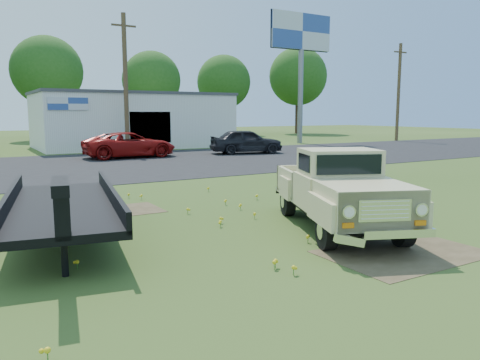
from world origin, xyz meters
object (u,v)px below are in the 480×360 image
(dark_sedan, at_px, (246,141))
(flatbed_trailer, at_px, (62,200))
(vintage_pickup_truck, at_px, (338,189))
(billboard, at_px, (301,43))
(red_pickup, at_px, (130,145))

(dark_sedan, bearing_deg, flatbed_trailer, 153.10)
(vintage_pickup_truck, xyz_separation_m, dark_sedan, (8.60, 18.07, -0.12))
(flatbed_trailer, distance_m, dark_sedan, 21.26)
(billboard, relative_size, dark_sedan, 2.39)
(vintage_pickup_truck, relative_size, dark_sedan, 1.08)
(billboard, distance_m, vintage_pickup_truck, 31.90)
(billboard, xyz_separation_m, flatbed_trailer, (-23.79, -22.84, -7.70))
(dark_sedan, bearing_deg, billboard, -39.79)
(vintage_pickup_truck, height_order, dark_sedan, vintage_pickup_truck)
(billboard, height_order, dark_sedan, billboard)
(billboard, distance_m, red_pickup, 19.61)
(red_pickup, bearing_deg, dark_sedan, -100.19)
(billboard, height_order, red_pickup, billboard)
(billboard, relative_size, flatbed_trailer, 1.81)
(red_pickup, relative_size, dark_sedan, 1.15)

